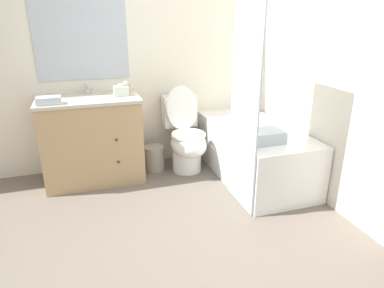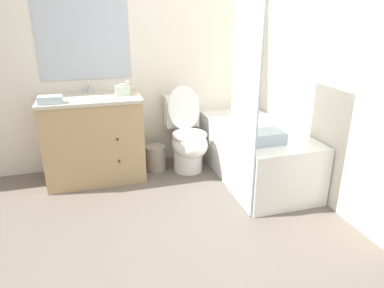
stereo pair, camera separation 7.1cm
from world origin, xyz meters
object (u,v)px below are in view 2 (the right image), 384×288
at_px(soap_dispenser, 128,89).
at_px(hand_towel_folded, 50,100).
at_px(sink_faucet, 89,89).
at_px(bathtub, 255,152).
at_px(vanity_cabinet, 94,137).
at_px(wastebasket, 156,158).
at_px(bath_towel_folded, 266,137).
at_px(toilet, 187,138).
at_px(tissue_box, 123,90).

distance_m(soap_dispenser, hand_towel_folded, 0.72).
distance_m(sink_faucet, bathtub, 1.79).
distance_m(vanity_cabinet, soap_dispenser, 0.59).
bearing_deg(wastebasket, bath_towel_folded, -46.45).
relative_size(wastebasket, bath_towel_folded, 0.90).
distance_m(vanity_cabinet, bath_towel_folded, 1.67).
relative_size(toilet, wastebasket, 3.28).
bearing_deg(soap_dispenser, toilet, -6.27).
relative_size(sink_faucet, soap_dispenser, 1.08).
bearing_deg(vanity_cabinet, soap_dispenser, -0.94).
relative_size(toilet, bathtub, 0.61).
height_order(bathtub, soap_dispenser, soap_dispenser).
distance_m(sink_faucet, toilet, 1.11).
height_order(bathtub, wastebasket, bathtub).
relative_size(soap_dispenser, hand_towel_folded, 0.65).
distance_m(wastebasket, hand_towel_folded, 1.22).
bearing_deg(soap_dispenser, bathtub, -20.22).
distance_m(hand_towel_folded, bath_towel_folded, 1.90).
height_order(wastebasket, soap_dispenser, soap_dispenser).
bearing_deg(tissue_box, sink_faucet, 144.41).
bearing_deg(tissue_box, bathtub, -18.83).
relative_size(sink_faucet, wastebasket, 0.53).
bearing_deg(hand_towel_folded, bath_towel_folded, -20.71).
bearing_deg(vanity_cabinet, wastebasket, 0.66).
xyz_separation_m(soap_dispenser, bath_towel_folded, (1.06, -0.85, -0.32)).
bearing_deg(sink_faucet, toilet, -16.06).
xyz_separation_m(hand_towel_folded, bath_towel_folded, (1.76, -0.66, -0.29)).
relative_size(sink_faucet, toilet, 0.16).
bearing_deg(vanity_cabinet, tissue_box, -3.67).
distance_m(toilet, wastebasket, 0.40).
distance_m(wastebasket, soap_dispenser, 0.80).
bearing_deg(bath_towel_folded, soap_dispenser, 141.52).
bearing_deg(hand_towel_folded, tissue_box, 14.63).
relative_size(vanity_cabinet, bath_towel_folded, 3.17).
distance_m(bathtub, soap_dispenser, 1.41).
bearing_deg(toilet, tissue_box, 175.51).
height_order(wastebasket, tissue_box, tissue_box).
bearing_deg(vanity_cabinet, sink_faucet, 90.00).
distance_m(bathtub, bath_towel_folded, 0.53).
height_order(sink_faucet, bathtub, sink_faucet).
bearing_deg(vanity_cabinet, bathtub, -15.95).
xyz_separation_m(bathtub, tissue_box, (-1.24, 0.42, 0.62)).
height_order(vanity_cabinet, soap_dispenser, soap_dispenser).
xyz_separation_m(vanity_cabinet, bathtub, (1.55, -0.44, -0.16)).
distance_m(soap_dispenser, bath_towel_folded, 1.40).
height_order(hand_towel_folded, bath_towel_folded, hand_towel_folded).
height_order(toilet, bathtub, toilet).
xyz_separation_m(vanity_cabinet, hand_towel_folded, (-0.33, -0.19, 0.44)).
xyz_separation_m(toilet, wastebasket, (-0.33, 0.08, -0.22)).
relative_size(vanity_cabinet, wastebasket, 3.52).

